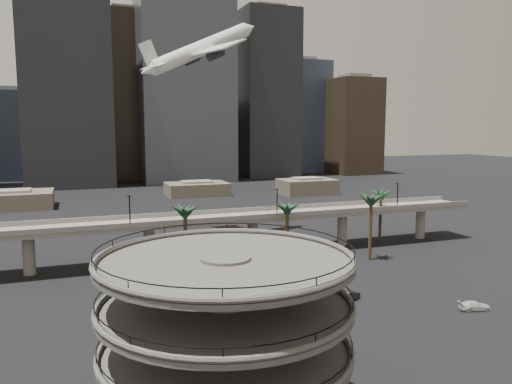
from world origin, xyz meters
name	(u,v)px	position (x,y,z in m)	size (l,w,h in m)	color
parking_ramp	(226,329)	(-13.00, -4.00, 9.84)	(22.20, 22.20, 17.35)	#474442
overpass	(203,224)	(0.00, 55.00, 7.34)	(130.00, 9.30, 14.70)	gray
palm_trees	(313,205)	(21.48, 47.47, 11.30)	(54.40, 18.40, 14.00)	#4B3920
low_buildings	(162,192)	(6.89, 142.30, 2.86)	(135.00, 27.50, 6.80)	brown
skyline	(151,97)	(15.11, 217.09, 42.14)	(269.00, 86.00, 115.32)	gray
airborne_jet	(201,49)	(5.02, 73.54, 45.36)	(32.03, 30.01, 16.73)	white
car_a	(288,323)	(1.85, 15.78, 0.67)	(1.59, 3.95, 1.35)	maroon
car_b	(348,296)	(14.93, 22.09, 0.83)	(1.76, 5.04, 1.66)	black
car_c	(475,306)	(30.69, 11.96, 0.68)	(1.90, 4.66, 1.35)	silver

